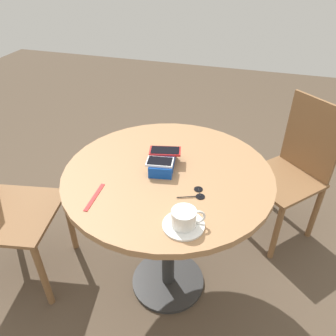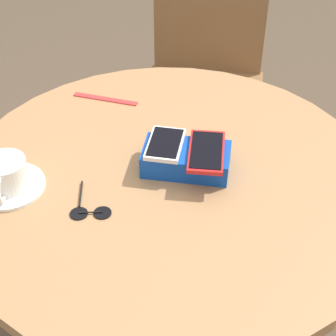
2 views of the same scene
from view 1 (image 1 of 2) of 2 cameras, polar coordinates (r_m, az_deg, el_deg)
name	(u,v)px [view 1 (image 1 of 2)]	position (r m, az deg, el deg)	size (l,w,h in m)	color
ground_plane	(168,281)	(2.02, 0.00, -19.12)	(8.00, 8.00, 0.00)	brown
round_table	(168,195)	(1.54, 0.00, -4.69)	(0.94, 0.94, 0.79)	#2D2D2D
phone_box	(163,162)	(1.48, -0.95, 1.06)	(0.20, 0.13, 0.05)	#0F42AD
phone_red	(165,151)	(1.50, -0.51, 2.99)	(0.11, 0.16, 0.01)	red
phone_white	(160,162)	(1.42, -1.42, 1.09)	(0.09, 0.13, 0.01)	silver
saucer	(183,225)	(1.20, 2.71, -9.90)	(0.15, 0.15, 0.01)	white
coffee_cup	(184,218)	(1.18, 2.89, -8.61)	(0.09, 0.12, 0.06)	white
lanyard_strap	(95,197)	(1.35, -12.66, -4.93)	(0.17, 0.02, 0.00)	red
sunglasses	(198,193)	(1.34, 5.20, -4.42)	(0.10, 0.11, 0.01)	black
chair_near_window	(291,171)	(2.17, 20.64, -0.56)	(0.56, 0.56, 0.91)	brown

